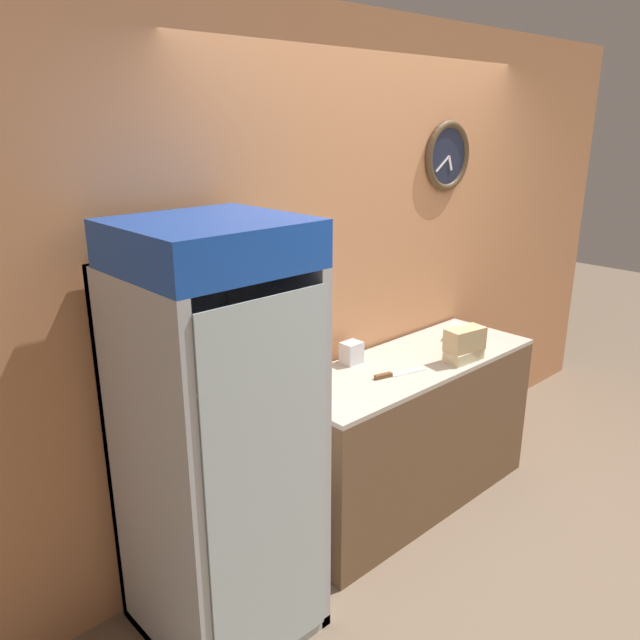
# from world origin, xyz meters

# --- Properties ---
(ground_plane) EXTENTS (14.00, 14.00, 0.00)m
(ground_plane) POSITION_xyz_m (0.00, 0.00, 0.00)
(ground_plane) COLOR #7A6651
(wall_back) EXTENTS (5.20, 0.10, 2.70)m
(wall_back) POSITION_xyz_m (0.01, 1.18, 1.36)
(wall_back) COLOR tan
(wall_back) RESTS_ON ground_plane
(prep_counter) EXTENTS (1.64, 0.58, 0.89)m
(prep_counter) POSITION_xyz_m (0.00, 0.84, 0.44)
(prep_counter) COLOR brown
(prep_counter) RESTS_ON ground_plane
(beverage_cooler) EXTENTS (0.66, 0.69, 1.82)m
(beverage_cooler) POSITION_xyz_m (-1.32, 0.82, 0.99)
(beverage_cooler) COLOR #B2B7BC
(beverage_cooler) RESTS_ON ground_plane
(sandwich_stack_bottom) EXTENTS (0.23, 0.13, 0.06)m
(sandwich_stack_bottom) POSITION_xyz_m (0.22, 0.64, 0.92)
(sandwich_stack_bottom) COLOR beige
(sandwich_stack_bottom) RESTS_ON prep_counter
(sandwich_stack_middle) EXTENTS (0.24, 0.15, 0.06)m
(sandwich_stack_middle) POSITION_xyz_m (0.22, 0.64, 0.98)
(sandwich_stack_middle) COLOR tan
(sandwich_stack_middle) RESTS_ON sandwich_stack_bottom
(sandwich_stack_top) EXTENTS (0.24, 0.15, 0.06)m
(sandwich_stack_top) POSITION_xyz_m (0.22, 0.64, 1.04)
(sandwich_stack_top) COLOR tan
(sandwich_stack_top) RESTS_ON sandwich_stack_middle
(sandwich_flat_left) EXTENTS (0.23, 0.18, 0.06)m
(sandwich_flat_left) POSITION_xyz_m (0.53, 0.90, 0.92)
(sandwich_flat_left) COLOR beige
(sandwich_flat_left) RESTS_ON prep_counter
(chefs_knife) EXTENTS (0.32, 0.11, 0.02)m
(chefs_knife) POSITION_xyz_m (-0.23, 0.77, 0.89)
(chefs_knife) COLOR silver
(chefs_knife) RESTS_ON prep_counter
(condiment_jar) EXTENTS (0.08, 0.08, 0.12)m
(condiment_jar) POSITION_xyz_m (-0.63, 1.04, 0.95)
(condiment_jar) COLOR silver
(condiment_jar) RESTS_ON prep_counter
(napkin_dispenser) EXTENTS (0.11, 0.09, 0.12)m
(napkin_dispenser) POSITION_xyz_m (-0.26, 1.04, 0.95)
(napkin_dispenser) COLOR silver
(napkin_dispenser) RESTS_ON prep_counter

